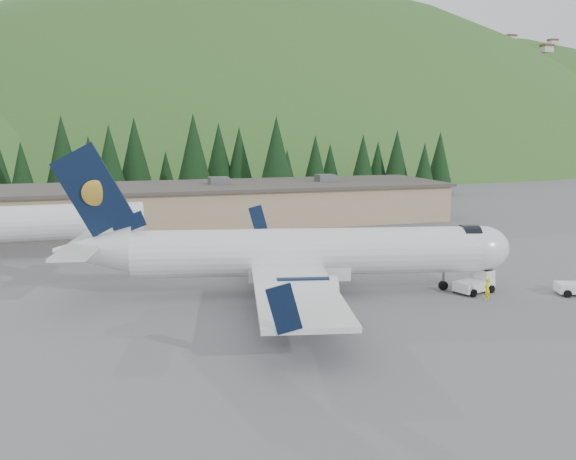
# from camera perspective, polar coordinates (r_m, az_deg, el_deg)

# --- Properties ---
(ground) EXTENTS (600.00, 600.00, 0.00)m
(ground) POSITION_cam_1_polar(r_m,az_deg,el_deg) (49.81, 1.99, -5.61)
(ground) COLOR #59595E
(airliner) EXTENTS (34.92, 32.98, 11.64)m
(airliner) POSITION_cam_1_polar(r_m,az_deg,el_deg) (48.99, 0.82, -2.14)
(airliner) COLOR white
(airliner) RESTS_ON ground
(baggage_tug_a) EXTENTS (3.53, 2.70, 1.70)m
(baggage_tug_a) POSITION_cam_1_polar(r_m,az_deg,el_deg) (51.99, 16.40, -4.49)
(baggage_tug_a) COLOR white
(baggage_tug_a) RESTS_ON ground
(terminal_building) EXTENTS (71.00, 17.00, 6.10)m
(terminal_building) POSITION_cam_1_polar(r_m,az_deg,el_deg) (84.86, -9.48, 2.25)
(terminal_building) COLOR tan
(terminal_building) RESTS_ON ground
(ramp_worker) EXTENTS (0.72, 0.67, 1.65)m
(ramp_worker) POSITION_cam_1_polar(r_m,az_deg,el_deg) (49.91, 17.29, -5.03)
(ramp_worker) COLOR #FDEE00
(ramp_worker) RESTS_ON ground
(tree_line) EXTENTS (111.36, 17.26, 13.54)m
(tree_line) POSITION_cam_1_polar(r_m,az_deg,el_deg) (107.28, -10.85, 6.00)
(tree_line) COLOR black
(tree_line) RESTS_ON ground
(hills) EXTENTS (614.00, 330.00, 300.00)m
(hills) POSITION_cam_1_polar(r_m,az_deg,el_deg) (279.04, -1.38, -10.78)
(hills) COLOR #305720
(hills) RESTS_ON ground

